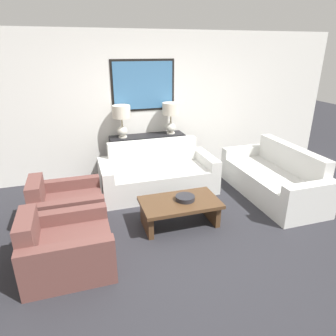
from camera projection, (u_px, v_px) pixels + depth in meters
ground_plane at (190, 240)px, 3.92m from camera, size 20.00×20.00×0.00m
back_wall at (143, 105)px, 5.66m from camera, size 7.97×0.12×2.65m
console_table at (148, 156)px, 5.76m from camera, size 1.40×0.38×0.81m
table_lamp_left at (122, 116)px, 5.34m from camera, size 0.32×0.32×0.58m
table_lamp_right at (171, 113)px, 5.59m from camera, size 0.32×0.32×0.58m
couch_by_back_wall at (158, 175)px, 5.19m from camera, size 1.95×0.88×0.83m
couch_by_side at (273, 179)px, 5.03m from camera, size 0.88×1.95×0.83m
coffee_table at (180, 207)px, 4.17m from camera, size 1.08×0.63×0.37m
decorative_bowl at (185, 198)px, 4.15m from camera, size 0.27×0.27×0.06m
armchair_near_back_wall at (66, 208)px, 4.17m from camera, size 0.95×0.85×0.72m
armchair_near_camera at (66, 249)px, 3.33m from camera, size 0.95×0.85×0.72m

